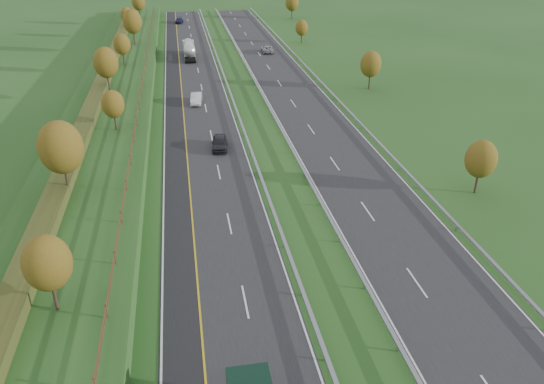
{
  "coord_description": "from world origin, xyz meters",
  "views": [
    {
      "loc": [
        -2.32,
        -21.26,
        26.11
      ],
      "look_at": [
        5.75,
        24.7,
        2.2
      ],
      "focal_mm": 35.0,
      "sensor_mm": 36.0,
      "label": 1
    }
  ],
  "objects_px": {
    "road_tanker": "(189,49)",
    "car_oncoming": "(267,49)",
    "car_dark_near": "(220,143)",
    "car_small_far": "(179,20)",
    "car_silver_mid": "(196,98)"
  },
  "relations": [
    {
      "from": "car_silver_mid",
      "to": "car_dark_near",
      "type": "bearing_deg",
      "value": -78.42
    },
    {
      "from": "car_dark_near",
      "to": "car_small_far",
      "type": "xyz_separation_m",
      "value": [
        -3.3,
        96.3,
        -0.11
      ]
    },
    {
      "from": "car_silver_mid",
      "to": "car_small_far",
      "type": "distance_m",
      "value": 76.56
    },
    {
      "from": "road_tanker",
      "to": "car_oncoming",
      "type": "distance_m",
      "value": 17.38
    },
    {
      "from": "car_small_far",
      "to": "car_dark_near",
      "type": "bearing_deg",
      "value": -81.25
    },
    {
      "from": "car_dark_near",
      "to": "car_oncoming",
      "type": "bearing_deg",
      "value": 79.89
    },
    {
      "from": "car_small_far",
      "to": "car_oncoming",
      "type": "height_order",
      "value": "car_oncoming"
    },
    {
      "from": "car_silver_mid",
      "to": "car_oncoming",
      "type": "distance_m",
      "value": 38.64
    },
    {
      "from": "car_dark_near",
      "to": "car_silver_mid",
      "type": "relative_size",
      "value": 0.99
    },
    {
      "from": "car_dark_near",
      "to": "car_oncoming",
      "type": "relative_size",
      "value": 0.92
    },
    {
      "from": "car_oncoming",
      "to": "car_dark_near",
      "type": "bearing_deg",
      "value": 78.57
    },
    {
      "from": "road_tanker",
      "to": "car_silver_mid",
      "type": "relative_size",
      "value": 2.33
    },
    {
      "from": "car_dark_near",
      "to": "car_small_far",
      "type": "distance_m",
      "value": 96.35
    },
    {
      "from": "road_tanker",
      "to": "car_small_far",
      "type": "height_order",
      "value": "road_tanker"
    },
    {
      "from": "road_tanker",
      "to": "car_oncoming",
      "type": "bearing_deg",
      "value": 7.17
    }
  ]
}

